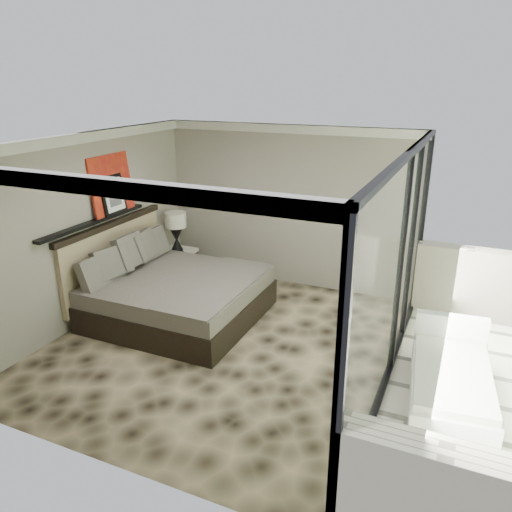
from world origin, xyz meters
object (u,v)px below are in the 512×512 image
at_px(bed, 173,293).
at_px(nightstand, 178,262).
at_px(table_lamp, 176,226).
at_px(lounger, 451,380).

height_order(bed, nightstand, bed).
xyz_separation_m(bed, nightstand, (-0.81, 1.41, -0.10)).
bearing_deg(table_lamp, lounger, -21.15).
bearing_deg(nightstand, table_lamp, 111.81).
xyz_separation_m(bed, lounger, (4.10, -0.48, -0.17)).
bearing_deg(nightstand, lounger, -46.08).
distance_m(table_lamp, lounger, 5.33).
bearing_deg(bed, nightstand, 119.74).
xyz_separation_m(nightstand, table_lamp, (-0.01, 0.01, 0.69)).
bearing_deg(bed, lounger, -6.64).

